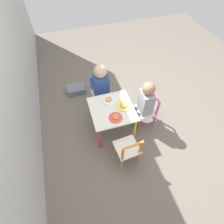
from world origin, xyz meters
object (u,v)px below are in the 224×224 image
chair_pink (147,110)px  child_right (101,85)px  plate_right (109,100)px  chair_orange (128,150)px  plate_left (116,117)px  chair_blue (101,93)px  plate_front (123,106)px  kids_table (112,112)px  child_front (145,102)px  storage_bin (76,89)px

chair_pink → child_right: bearing=-129.1°
plate_right → chair_orange: bearing=-176.2°
plate_left → plate_right: bearing=-0.0°
chair_blue → plate_left: chair_blue is taller
plate_front → chair_blue: bearing=19.2°
chair_blue → plate_left: (-0.63, -0.02, 0.20)m
kids_table → child_front: 0.43m
kids_table → plate_left: (-0.14, 0.00, 0.08)m
storage_bin → child_right: bearing=-143.1°
chair_blue → child_right: (-0.06, -0.00, 0.21)m
plate_front → plate_left: same height
kids_table → storage_bin: size_ratio=1.88×
chair_pink → plate_front: (0.02, 0.34, 0.20)m
chair_pink → chair_orange: same height
kids_table → plate_left: bearing=180.0°
kids_table → plate_right: 0.16m
kids_table → chair_orange: (-0.48, -0.04, -0.12)m
chair_pink → child_right: 0.70m
kids_table → storage_bin: kids_table is taller
plate_left → child_front: bearing=-73.0°
plate_right → child_right: bearing=4.5°
chair_pink → storage_bin: (0.88, 0.84, -0.19)m
chair_orange → storage_bin: bearing=-78.5°
plate_right → plate_front: same height
child_front → chair_pink: bearing=90.0°
storage_bin → plate_left: bearing=-160.7°
chair_orange → child_right: size_ratio=0.67×
chair_orange → storage_bin: (1.35, 0.40, -0.19)m
child_front → storage_bin: 1.23m
child_right → plate_left: 0.57m
kids_table → child_front: child_front is taller
plate_left → chair_orange: bearing=-173.0°
chair_pink → child_front: bearing=-90.0°
kids_table → chair_blue: bearing=3.0°
chair_orange → storage_bin: 1.42m
storage_bin → chair_blue: bearing=-139.3°
plate_front → child_right: bearing=21.3°
kids_table → chair_blue: 0.50m
child_right → plate_left: size_ratio=4.64×
plate_right → plate_front: 0.20m
child_right → plate_front: 0.45m
kids_table → child_right: size_ratio=0.70×
plate_right → plate_left: bearing=180.0°
child_front → plate_right: (0.16, 0.42, 0.01)m
child_front → plate_left: 0.44m
chair_pink → storage_bin: 1.23m
kids_table → child_front: (-0.01, -0.42, 0.07)m
child_right → plate_front: bearing=-71.6°
chair_orange → storage_bin: size_ratio=1.80×
chair_pink → child_right: size_ratio=0.67×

